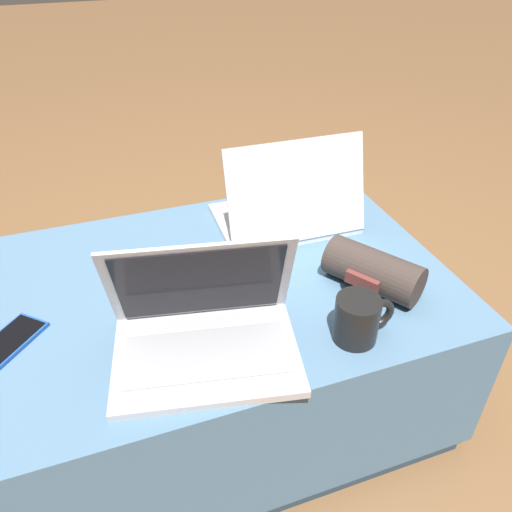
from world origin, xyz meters
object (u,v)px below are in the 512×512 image
at_px(laptop_near, 204,330).
at_px(laptop_far, 287,209).
at_px(coffee_mug, 359,319).
at_px(wrist_brace, 373,270).
at_px(cell_phone, 11,340).

relative_size(laptop_near, laptop_far, 1.08).
height_order(laptop_near, coffee_mug, laptop_near).
bearing_deg(wrist_brace, coffee_mug, -129.97).
bearing_deg(wrist_brace, laptop_near, -171.16).
xyz_separation_m(laptop_far, wrist_brace, (0.08, -0.29, -0.01)).
relative_size(cell_phone, wrist_brace, 0.65).
bearing_deg(cell_phone, laptop_far, -119.75).
distance_m(laptop_near, coffee_mug, 0.29).
relative_size(laptop_far, coffee_mug, 2.82).
bearing_deg(coffee_mug, laptop_near, 166.92).
height_order(laptop_near, wrist_brace, laptop_near).
xyz_separation_m(laptop_near, cell_phone, (-0.35, 0.14, -0.04)).
xyz_separation_m(laptop_far, cell_phone, (-0.66, -0.21, -0.05)).
height_order(laptop_near, laptop_far, laptop_far).
bearing_deg(laptop_near, cell_phone, 168.71).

